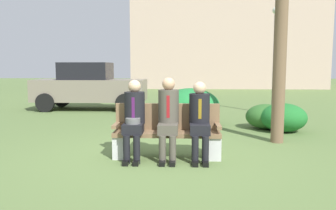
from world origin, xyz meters
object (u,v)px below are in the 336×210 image
at_px(seated_man_middle, 168,114).
at_px(shrub_near_bench, 190,107).
at_px(park_bench, 167,133).
at_px(shrub_mid_lawn, 266,117).
at_px(street_lamp, 275,49).
at_px(building_backdrop, 224,11).
at_px(shrub_far_lawn, 283,118).
at_px(seated_man_right, 200,116).
at_px(parked_car_near, 90,86).
at_px(seated_man_left, 134,115).

distance_m(seated_man_middle, shrub_near_bench, 3.36).
bearing_deg(park_bench, shrub_mid_lawn, 49.71).
bearing_deg(shrub_near_bench, street_lamp, 39.44).
height_order(park_bench, building_backdrop, building_backdrop).
relative_size(park_bench, building_backdrop, 0.12).
bearing_deg(shrub_far_lawn, shrub_near_bench, 159.12).
xyz_separation_m(park_bench, shrub_mid_lawn, (2.31, 2.73, -0.11)).
relative_size(seated_man_middle, shrub_far_lawn, 1.25).
relative_size(seated_man_right, shrub_mid_lawn, 1.31).
height_order(seated_man_right, shrub_mid_lawn, seated_man_right).
relative_size(shrub_mid_lawn, parked_car_near, 0.25).
relative_size(seated_man_middle, seated_man_right, 1.05).
bearing_deg(seated_man_right, shrub_far_lawn, 49.98).
bearing_deg(street_lamp, seated_man_left, -123.82).
distance_m(seated_man_left, shrub_near_bench, 3.48).
relative_size(seated_man_right, street_lamp, 0.37).
xyz_separation_m(park_bench, shrub_near_bench, (0.46, 3.20, 0.07)).
xyz_separation_m(shrub_mid_lawn, parked_car_near, (-5.38, 3.58, 0.53)).
relative_size(shrub_near_bench, building_backdrop, 0.11).
height_order(shrub_far_lawn, street_lamp, street_lamp).
xyz_separation_m(seated_man_right, shrub_near_bench, (-0.08, 3.33, -0.23)).
relative_size(seated_man_middle, street_lamp, 0.39).
distance_m(seated_man_left, street_lamp, 6.87).
relative_size(seated_man_left, street_lamp, 0.38).
distance_m(shrub_mid_lawn, shrub_far_lawn, 0.48).
bearing_deg(street_lamp, seated_man_right, -115.50).
xyz_separation_m(seated_man_middle, seated_man_right, (0.51, -0.01, -0.03)).
height_order(seated_man_left, street_lamp, street_lamp).
bearing_deg(parked_car_near, park_bench, -64.02).
bearing_deg(building_backdrop, parked_car_near, -112.87).
bearing_deg(seated_man_left, seated_man_middle, 0.95).
height_order(shrub_far_lawn, parked_car_near, parked_car_near).
relative_size(seated_man_left, shrub_far_lawn, 1.22).
xyz_separation_m(park_bench, building_backdrop, (3.45, 21.78, 5.54)).
xyz_separation_m(park_bench, seated_man_left, (-0.54, -0.13, 0.31)).
bearing_deg(shrub_near_bench, seated_man_middle, -97.41).
xyz_separation_m(seated_man_left, shrub_mid_lawn, (2.85, 2.85, -0.42)).
bearing_deg(street_lamp, parked_car_near, 172.28).
bearing_deg(seated_man_left, park_bench, 13.44).
distance_m(shrub_near_bench, street_lamp, 3.91).
xyz_separation_m(seated_man_middle, street_lamp, (3.18, 5.58, 1.36)).
bearing_deg(parked_car_near, street_lamp, -7.72).
distance_m(seated_man_right, building_backdrop, 22.71).
xyz_separation_m(seated_man_right, street_lamp, (2.66, 5.58, 1.39)).
bearing_deg(building_backdrop, street_lamp, -90.88).
distance_m(seated_man_left, seated_man_right, 1.08).
distance_m(park_bench, shrub_far_lawn, 3.54).
relative_size(shrub_far_lawn, street_lamp, 0.31).
bearing_deg(shrub_far_lawn, street_lamp, 79.57).
relative_size(seated_man_left, shrub_near_bench, 0.84).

